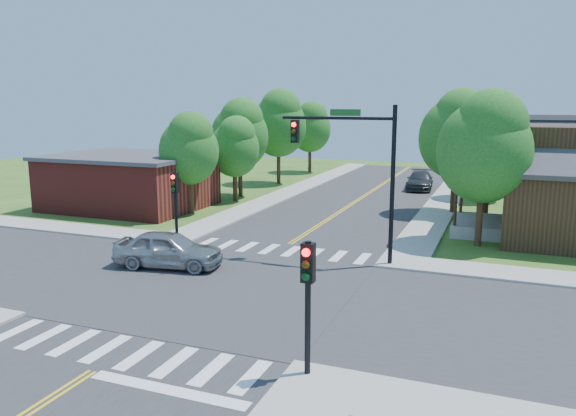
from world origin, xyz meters
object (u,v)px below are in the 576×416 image
at_px(car_silver, 168,250).
at_px(car_dgrey, 420,181).
at_px(signal_mast_ne, 356,158).
at_px(signal_pole_se, 308,284).
at_px(signal_pole_nw, 175,194).

xyz_separation_m(car_silver, car_dgrey, (7.06, 27.07, -0.08)).
distance_m(signal_mast_ne, car_dgrey, 23.57).
distance_m(signal_mast_ne, signal_pole_se, 11.55).
bearing_deg(car_dgrey, signal_pole_nw, -116.43).
bearing_deg(car_silver, signal_pole_se, -138.08).
height_order(signal_mast_ne, car_silver, signal_mast_ne).
height_order(signal_pole_se, car_dgrey, signal_pole_se).
relative_size(signal_mast_ne, signal_pole_nw, 1.89).
distance_m(signal_pole_se, signal_pole_nw, 15.84).
distance_m(signal_pole_se, car_dgrey, 34.53).
bearing_deg(car_dgrey, car_silver, -109.65).
bearing_deg(car_silver, signal_pole_nw, 18.48).
bearing_deg(signal_mast_ne, signal_pole_nw, -179.93).
xyz_separation_m(signal_mast_ne, signal_pole_nw, (-9.51, -0.01, -2.19)).
bearing_deg(signal_pole_se, signal_pole_nw, 135.00).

